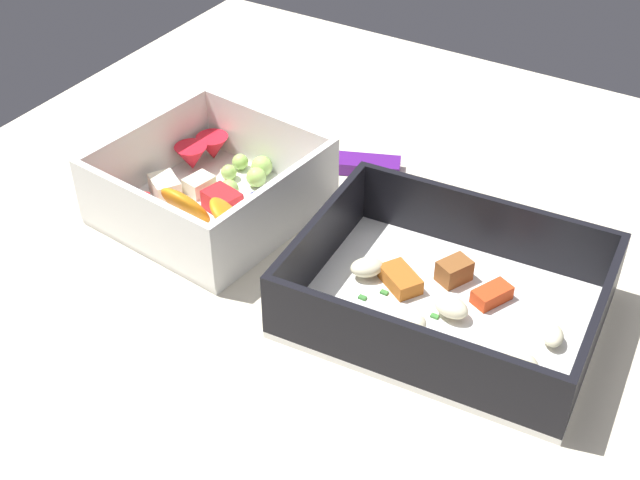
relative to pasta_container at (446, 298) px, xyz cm
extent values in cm
cube|color=beige|center=(-9.78, 1.66, -2.72)|extent=(80.00, 80.00, 2.00)
cube|color=white|center=(0.02, 0.11, -1.42)|extent=(23.00, 18.27, 0.60)
cube|color=black|center=(-10.55, -0.68, 1.43)|extent=(1.84, 16.68, 5.10)
cube|color=black|center=(10.60, 0.90, 1.43)|extent=(1.84, 16.68, 5.10)
cube|color=black|center=(-0.58, 8.13, 1.43)|extent=(20.60, 2.14, 5.10)
cube|color=black|center=(0.62, -7.91, 1.43)|extent=(20.60, 2.14, 5.10)
ellipsoid|color=beige|center=(6.92, -3.30, -0.15)|extent=(2.94, 2.20, 1.38)
ellipsoid|color=beige|center=(-6.77, 0.30, -0.19)|extent=(3.19, 3.19, 1.33)
ellipsoid|color=beige|center=(0.68, -0.53, -0.17)|extent=(2.99, 2.33, 1.36)
ellipsoid|color=beige|center=(3.93, -4.07, -0.36)|extent=(2.00, 2.48, 1.09)
ellipsoid|color=beige|center=(-0.88, -4.02, -0.15)|extent=(2.50, 3.11, 1.38)
ellipsoid|color=beige|center=(7.99, 0.69, -0.35)|extent=(2.30, 2.63, 1.10)
ellipsoid|color=beige|center=(-6.57, -6.06, -0.28)|extent=(2.89, 2.60, 1.19)
cube|color=brown|center=(-0.84, 3.43, -0.24)|extent=(2.67, 3.02, 1.76)
cube|color=#AD5B1E|center=(-4.07, 0.70, -0.50)|extent=(4.01, 3.59, 1.23)
cube|color=red|center=(2.60, 2.70, -0.54)|extent=(2.72, 3.40, 1.14)
cube|color=#387A33|center=(-5.80, -2.15, -1.02)|extent=(0.60, 0.40, 0.20)
cube|color=#387A33|center=(-4.66, -0.78, -1.02)|extent=(0.60, 0.40, 0.20)
cube|color=#387A33|center=(-0.25, -1.20, -1.02)|extent=(0.60, 0.40, 0.20)
cube|color=#387A33|center=(-7.73, -6.11, -1.02)|extent=(0.60, 0.40, 0.20)
cube|color=white|center=(-22.75, 1.54, -1.42)|extent=(17.04, 17.49, 0.60)
cube|color=white|center=(-30.15, 2.30, 1.78)|extent=(2.24, 15.96, 5.80)
cube|color=white|center=(-15.35, 0.77, 1.78)|extent=(2.24, 15.96, 5.80)
cube|color=white|center=(-21.96, 9.19, 1.78)|extent=(14.26, 2.06, 5.80)
cube|color=white|center=(-23.54, -6.12, 1.78)|extent=(14.26, 2.06, 5.80)
ellipsoid|color=orange|center=(-22.45, -2.13, 1.34)|extent=(5.13, 4.28, 4.71)
ellipsoid|color=orange|center=(-18.59, -1.48, 1.09)|extent=(5.65, 5.64, 4.22)
cube|color=red|center=(-27.68, -2.75, -0.33)|extent=(2.67, 3.10, 1.58)
cube|color=#F4EACC|center=(-27.29, 0.85, -0.25)|extent=(3.59, 3.35, 1.73)
cube|color=red|center=(-21.67, 1.25, -0.21)|extent=(3.46, 2.89, 1.82)
cube|color=#F4EACC|center=(-25.05, 2.83, -0.38)|extent=(2.28, 2.77, 1.47)
sphere|color=#9ECC60|center=(-24.01, 5.82, -0.39)|extent=(1.45, 1.45, 1.45)
sphere|color=#9ECC60|center=(-21.80, 7.87, -0.14)|extent=(1.95, 1.95, 1.95)
sphere|color=#9ECC60|center=(-21.28, 6.22, -0.21)|extent=(1.81, 1.81, 1.81)
sphere|color=#9ECC60|center=(-22.27, 3.46, -0.25)|extent=(1.74, 1.74, 1.74)
sphere|color=#9ECC60|center=(-24.12, 7.73, -0.36)|extent=(1.51, 1.51, 1.51)
cone|color=red|center=(-27.90, 5.45, 0.08)|extent=(2.99, 2.99, 2.39)
cone|color=red|center=(-27.29, 7.87, 0.08)|extent=(2.99, 2.99, 2.39)
sphere|color=navy|center=(-18.74, 5.84, -0.56)|extent=(1.12, 1.12, 1.12)
sphere|color=navy|center=(-19.86, 3.97, -0.55)|extent=(1.13, 1.13, 1.13)
sphere|color=navy|center=(-17.01, 4.51, -0.63)|extent=(0.98, 0.98, 0.98)
sphere|color=navy|center=(-17.09, 5.90, -0.54)|extent=(1.15, 1.15, 1.15)
sphere|color=navy|center=(-15.86, 6.49, -0.61)|extent=(1.01, 1.01, 1.01)
cube|color=#51197A|center=(-14.85, 14.16, -1.12)|extent=(7.39, 4.90, 1.20)
camera|label=1|loc=(16.52, -45.15, 42.01)|focal=48.01mm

